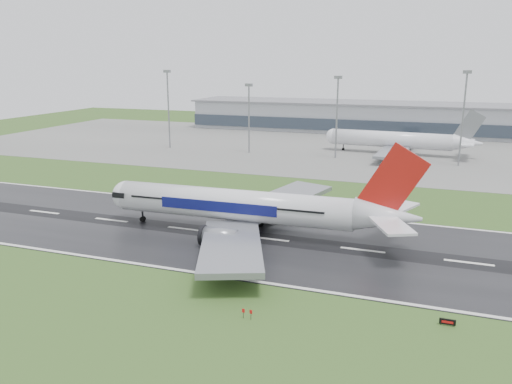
% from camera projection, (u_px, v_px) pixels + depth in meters
% --- Properties ---
extents(ground, '(520.00, 520.00, 0.00)m').
position_uv_depth(ground, '(363.00, 250.00, 104.69)').
color(ground, '#2D4E1C').
rests_on(ground, ground).
extents(runway, '(400.00, 45.00, 0.10)m').
position_uv_depth(runway, '(363.00, 250.00, 104.68)').
color(runway, black).
rests_on(runway, ground).
extents(apron, '(400.00, 130.00, 0.08)m').
position_uv_depth(apron, '(407.00, 152.00, 218.67)').
color(apron, slate).
rests_on(apron, ground).
extents(terminal, '(240.00, 36.00, 15.00)m').
position_uv_depth(terminal, '(416.00, 119.00, 271.55)').
color(terminal, '#969AA1').
rests_on(terminal, ground).
extents(main_airliner, '(72.49, 69.25, 20.79)m').
position_uv_depth(main_airliner, '(254.00, 188.00, 112.30)').
color(main_airliner, silver).
rests_on(main_airliner, runway).
extents(parked_airliner, '(66.78, 62.67, 18.57)m').
position_uv_depth(parked_airliner, '(398.00, 131.00, 211.07)').
color(parked_airliner, silver).
rests_on(parked_airliner, apron).
extents(runway_sign, '(2.31, 0.37, 1.04)m').
position_uv_depth(runway_sign, '(447.00, 322.00, 74.83)').
color(runway_sign, black).
rests_on(runway_sign, ground).
extents(floodmast_0, '(0.64, 0.64, 32.37)m').
position_uv_depth(floodmast_0, '(169.00, 111.00, 224.58)').
color(floodmast_0, gray).
rests_on(floodmast_0, ground).
extents(floodmast_1, '(0.64, 0.64, 27.20)m').
position_uv_depth(floodmast_1, '(249.00, 120.00, 212.95)').
color(floodmast_1, gray).
rests_on(floodmast_1, ground).
extents(floodmast_2, '(0.64, 0.64, 30.61)m').
position_uv_depth(floodmast_2, '(337.00, 119.00, 200.57)').
color(floodmast_2, gray).
rests_on(floodmast_2, ground).
extents(floodmast_3, '(0.64, 0.64, 32.91)m').
position_uv_depth(floodmast_3, '(463.00, 121.00, 185.34)').
color(floodmast_3, gray).
rests_on(floodmast_3, ground).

